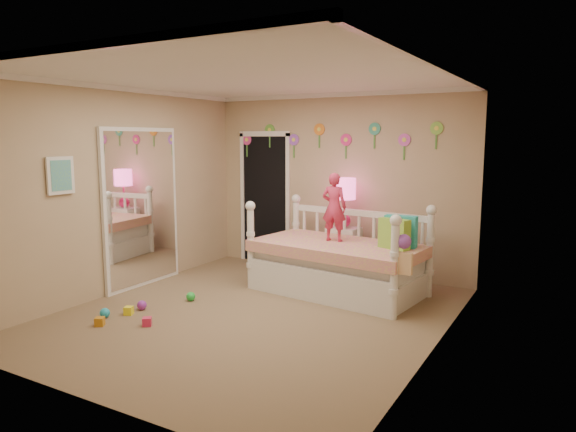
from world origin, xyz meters
The scene contains 18 objects.
floor centered at (0.00, 0.00, 0.00)m, with size 4.00×4.50×0.01m, color #7F684C.
ceiling centered at (0.00, 0.00, 2.60)m, with size 4.00×4.50×0.01m, color white.
back_wall centered at (0.00, 2.25, 1.30)m, with size 4.00×0.01×2.60m, color tan.
left_wall centered at (-2.00, 0.00, 1.30)m, with size 0.01×4.50×2.60m, color tan.
right_wall centered at (2.00, 0.00, 1.30)m, with size 0.01×4.50×2.60m, color tan.
crown_molding centered at (0.00, 0.00, 2.57)m, with size 4.00×4.50×0.06m, color white, non-canonical shape.
daybed centered at (0.45, 1.26, 0.58)m, with size 2.16×1.16×1.17m, color white, non-canonical shape.
pillow_turquoise centered at (1.23, 1.38, 0.84)m, with size 0.39×0.13×0.39m, color #26BFA8.
pillow_lime centered at (1.19, 1.25, 0.83)m, with size 0.38×0.14×0.36m, color #84C23B.
child centered at (0.36, 1.33, 1.09)m, with size 0.32×0.21×0.88m, color #CE2E54.
nightstand centered at (0.22, 1.98, 0.36)m, with size 0.43×0.33×0.72m, color white.
table_lamp centered at (0.22, 1.98, 1.18)m, with size 0.32×0.32×0.70m.
closet_doorway centered at (-1.25, 2.23, 1.03)m, with size 0.90×0.04×2.07m, color black.
flower_decals centered at (-0.09, 2.24, 1.94)m, with size 3.40×0.02×0.50m, color #B2668C, non-canonical shape.
mirror_closet centered at (-1.96, 0.30, 1.05)m, with size 0.07×1.30×2.10m, color white.
wall_picture centered at (-1.97, -0.90, 1.55)m, with size 0.05×0.34×0.42m, color white.
hanging_bag centered at (1.48, 0.67, 0.71)m, with size 0.20×0.16×0.36m, color beige, non-canonical shape.
toy_scatter centered at (-1.12, -0.52, 0.06)m, with size 0.80×1.30×0.11m, color #996666, non-canonical shape.
Camera 1 is at (3.12, -4.73, 1.96)m, focal length 32.70 mm.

